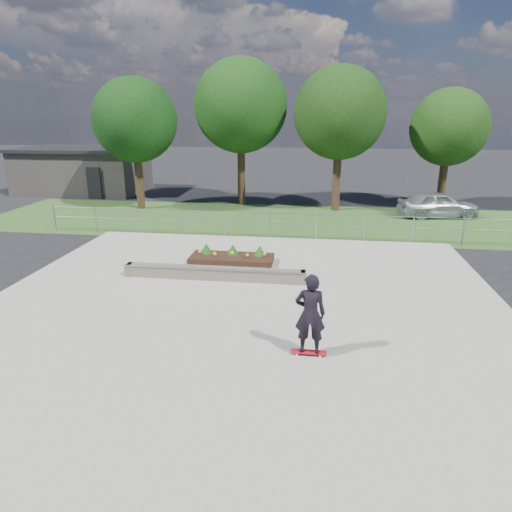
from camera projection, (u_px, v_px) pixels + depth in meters
The scene contains 13 objects.
ground at pixel (242, 309), 12.88m from camera, with size 120.00×120.00×0.00m, color black.
grass_verge at pixel (277, 220), 23.26m from camera, with size 30.00×8.00×0.02m, color #2C4E1F.
concrete_slab at pixel (242, 308), 12.87m from camera, with size 15.00×15.00×0.06m, color #9B958A.
fence at pixel (270, 222), 19.73m from camera, with size 20.06×0.06×1.20m.
building at pixel (83, 170), 31.21m from camera, with size 8.40×5.40×3.00m.
tree_far_left at pixel (135, 120), 24.71m from camera, with size 4.55×4.55×7.15m.
tree_mid_left at pixel (241, 106), 25.67m from camera, with size 5.25×5.25×8.25m.
tree_mid_right at pixel (340, 113), 24.13m from camera, with size 4.90×4.90×7.70m.
tree_far_right at pixel (449, 128), 25.01m from camera, with size 4.20×4.20×6.60m.
grind_ledge at pixel (214, 273), 14.92m from camera, with size 6.00×0.44×0.43m.
planter_bed at pixel (232, 257), 16.62m from camera, with size 3.00×1.20×0.61m.
skateboarder at pixel (310, 314), 10.02m from camera, with size 0.80×0.46×1.94m.
parked_car at pixel (438, 204), 23.81m from camera, with size 1.63×4.04×1.38m, color #A2A6AB.
Camera 1 is at (1.99, -11.66, 5.32)m, focal length 32.00 mm.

